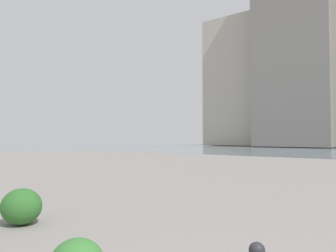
# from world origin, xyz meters

# --- Properties ---
(building_annex) EXTENTS (14.31, 13.24, 40.55)m
(building_annex) POSITION_xyz_m (17.18, -64.20, 19.24)
(building_annex) COLOR gray
(building_annex) RESTS_ON ground
(building_highrise) EXTENTS (11.85, 13.94, 29.07)m
(building_highrise) POSITION_xyz_m (31.81, -68.22, 14.54)
(building_highrise) COLOR #B2A899
(building_highrise) RESTS_ON ground
(shrub_round) EXTENTS (0.83, 0.75, 0.71)m
(shrub_round) POSITION_xyz_m (5.67, -1.56, 0.35)
(shrub_round) COLOR #2D6628
(shrub_round) RESTS_ON ground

